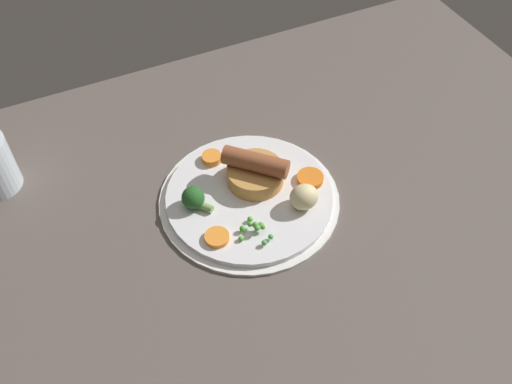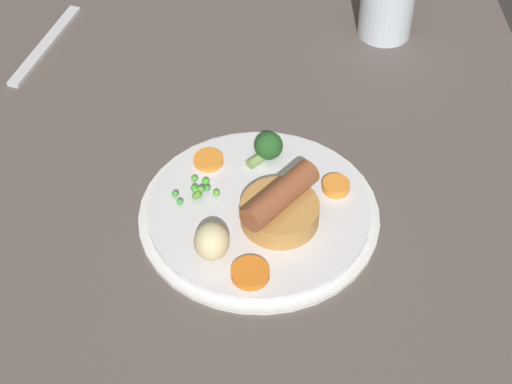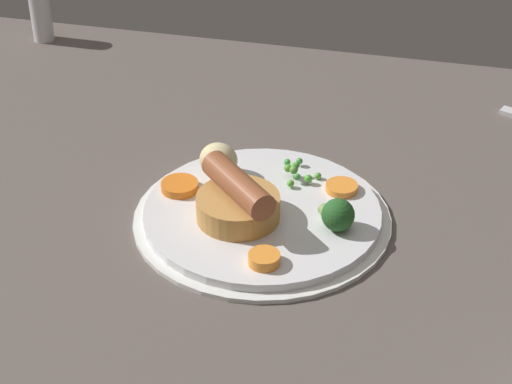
% 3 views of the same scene
% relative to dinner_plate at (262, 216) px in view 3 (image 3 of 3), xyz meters
% --- Properties ---
extents(dining_table, '(1.10, 0.80, 0.03)m').
position_rel_dinner_plate_xyz_m(dining_table, '(-0.04, 0.04, -0.02)').
color(dining_table, '#564C47').
rests_on(dining_table, ground).
extents(dinner_plate, '(0.26, 0.26, 0.01)m').
position_rel_dinner_plate_xyz_m(dinner_plate, '(0.00, 0.00, 0.00)').
color(dinner_plate, silver).
rests_on(dinner_plate, dining_table).
extents(sausage_pudding, '(0.09, 0.09, 0.05)m').
position_rel_dinner_plate_xyz_m(sausage_pudding, '(-0.02, -0.02, 0.03)').
color(sausage_pudding, '#BC8442').
rests_on(sausage_pudding, dinner_plate).
extents(pea_pile, '(0.04, 0.05, 0.02)m').
position_rel_dinner_plate_xyz_m(pea_pile, '(0.02, 0.07, 0.02)').
color(pea_pile, '#50A537').
rests_on(pea_pile, dinner_plate).
extents(broccoli_floret_far, '(0.04, 0.04, 0.03)m').
position_rel_dinner_plate_xyz_m(broccoli_floret_far, '(0.08, -0.01, 0.02)').
color(broccoli_floret_far, '#235623').
rests_on(broccoli_floret_far, dinner_plate).
extents(potato_chunk_0, '(0.04, 0.04, 0.04)m').
position_rel_dinner_plate_xyz_m(potato_chunk_0, '(-0.06, 0.05, 0.03)').
color(potato_chunk_0, beige).
rests_on(potato_chunk_0, dinner_plate).
extents(carrot_slice_1, '(0.05, 0.05, 0.01)m').
position_rel_dinner_plate_xyz_m(carrot_slice_1, '(-0.09, 0.01, 0.01)').
color(carrot_slice_1, orange).
rests_on(carrot_slice_1, dinner_plate).
extents(carrot_slice_2, '(0.04, 0.04, 0.01)m').
position_rel_dinner_plate_xyz_m(carrot_slice_2, '(0.07, 0.05, 0.01)').
color(carrot_slice_2, orange).
rests_on(carrot_slice_2, dinner_plate).
extents(carrot_slice_3, '(0.04, 0.04, 0.01)m').
position_rel_dinner_plate_xyz_m(carrot_slice_3, '(0.02, -0.09, 0.01)').
color(carrot_slice_3, orange).
rests_on(carrot_slice_3, dinner_plate).
extents(salt_shaker, '(0.03, 0.03, 0.08)m').
position_rel_dinner_plate_xyz_m(salt_shaker, '(-0.42, 0.37, 0.03)').
color(salt_shaker, silver).
rests_on(salt_shaker, dining_table).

